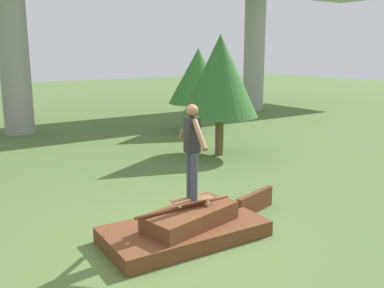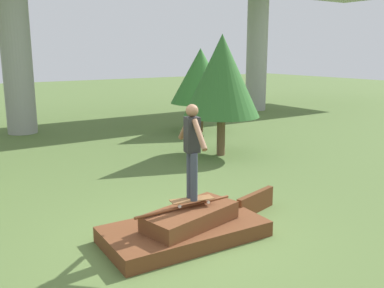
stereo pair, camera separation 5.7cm
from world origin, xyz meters
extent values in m
plane|color=#567038|center=(0.00, 0.00, 0.00)|extent=(80.00, 80.00, 0.00)
cube|color=brown|center=(0.00, 0.00, 0.13)|extent=(2.78, 1.51, 0.26)
cube|color=brown|center=(0.06, -0.09, 0.41)|extent=(1.75, 1.05, 0.32)
cylinder|color=brown|center=(0.00, 0.00, 0.58)|extent=(1.85, 0.05, 0.05)
cube|color=#5B3319|center=(1.83, 0.25, 0.20)|extent=(1.13, 0.40, 0.41)
cube|color=brown|center=(0.14, -0.02, 0.68)|extent=(0.77, 0.36, 0.01)
cylinder|color=silver|center=(0.42, 0.02, 0.63)|extent=(0.06, 0.04, 0.05)
cylinder|color=silver|center=(0.38, -0.16, 0.63)|extent=(0.06, 0.04, 0.05)
cylinder|color=silver|center=(-0.09, 0.13, 0.63)|extent=(0.06, 0.04, 0.05)
cylinder|color=silver|center=(-0.13, -0.06, 0.63)|extent=(0.06, 0.04, 0.05)
cylinder|color=#383D4C|center=(0.16, 0.06, 1.10)|extent=(0.12, 0.12, 0.81)
cylinder|color=#383D4C|center=(0.13, -0.10, 1.10)|extent=(0.12, 0.12, 0.81)
cube|color=black|center=(0.14, -0.02, 1.79)|extent=(0.26, 0.25, 0.59)
sphere|color=brown|center=(0.14, -0.02, 2.19)|extent=(0.21, 0.21, 0.21)
cylinder|color=brown|center=(0.20, 0.28, 1.85)|extent=(0.18, 0.48, 0.46)
cylinder|color=brown|center=(0.08, -0.32, 1.85)|extent=(0.18, 0.48, 0.46)
cylinder|color=#9E9E99|center=(0.00, 11.60, 3.17)|extent=(1.10, 1.10, 6.34)
cylinder|color=#9E9E99|center=(12.10, 11.60, 3.17)|extent=(1.10, 1.10, 6.34)
cylinder|color=#4C3823|center=(5.85, 7.89, 0.58)|extent=(0.23, 0.23, 1.15)
cone|color=#387A33|center=(5.85, 7.89, 2.20)|extent=(2.31, 2.31, 2.09)
cylinder|color=brown|center=(4.20, 4.43, 0.60)|extent=(0.25, 0.25, 1.20)
cone|color=#336B2D|center=(4.20, 4.43, 2.41)|extent=(2.30, 2.30, 2.42)
camera|label=1|loc=(-3.72, -5.65, 3.13)|focal=40.00mm
camera|label=2|loc=(-3.67, -5.69, 3.13)|focal=40.00mm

